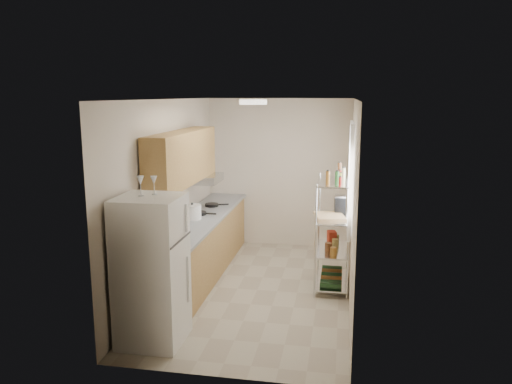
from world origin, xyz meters
TOP-DOWN VIEW (x-y plane):
  - room at (0.00, 0.00)m, footprint 2.52×4.42m
  - counter_run at (-0.92, 0.44)m, footprint 0.63×3.51m
  - upper_cabinets at (-1.05, 0.10)m, footprint 0.33×2.20m
  - range_hood at (-1.00, 0.90)m, footprint 0.50×0.60m
  - window at (1.23, 0.35)m, footprint 0.06×1.00m
  - bakers_rack at (1.00, 0.30)m, footprint 0.45×0.90m
  - ceiling_dome at (0.00, -0.30)m, footprint 0.34×0.34m
  - refrigerator at (-0.87, -1.61)m, footprint 0.67×0.67m
  - wine_glass_a at (-0.85, -1.51)m, footprint 0.07×0.07m
  - wine_glass_b at (-0.95, -1.61)m, footprint 0.08×0.08m
  - rice_cooker at (-1.00, 0.28)m, footprint 0.26×0.26m
  - frying_pan_large at (-0.99, 0.56)m, footprint 0.25×0.25m
  - frying_pan_small at (-0.94, 1.13)m, footprint 0.27×0.27m
  - cutting_board at (0.96, 0.27)m, footprint 0.47×0.56m
  - espresso_machine at (1.09, 0.54)m, footprint 0.16×0.23m
  - storage_bag at (0.99, 0.56)m, footprint 0.15×0.18m

SIDE VIEW (x-z plane):
  - counter_run at x=-0.92m, z-range 0.00..0.90m
  - storage_bag at x=0.99m, z-range 0.56..0.74m
  - refrigerator at x=-0.87m, z-range 0.00..1.62m
  - frying_pan_large at x=-0.99m, z-range 0.90..0.94m
  - frying_pan_small at x=-0.94m, z-range 0.90..0.94m
  - rice_cooker at x=-1.00m, z-range 0.90..1.11m
  - cutting_board at x=0.96m, z-range 1.01..1.04m
  - bakers_rack at x=1.00m, z-range 0.24..1.97m
  - espresso_machine at x=1.09m, z-range 1.01..1.27m
  - room at x=0.00m, z-range -0.01..2.61m
  - range_hood at x=-1.00m, z-range 1.33..1.45m
  - window at x=1.23m, z-range 0.82..2.28m
  - wine_glass_a at x=-0.85m, z-range 1.62..1.82m
  - wine_glass_b at x=-0.95m, z-range 1.62..1.83m
  - upper_cabinets at x=-1.05m, z-range 1.45..2.17m
  - ceiling_dome at x=0.00m, z-range 2.54..2.60m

